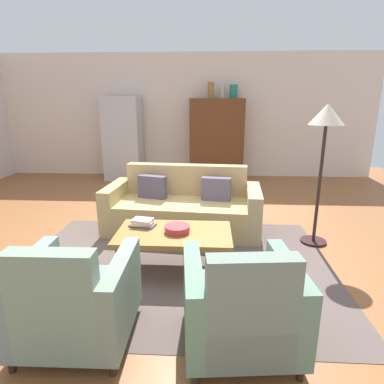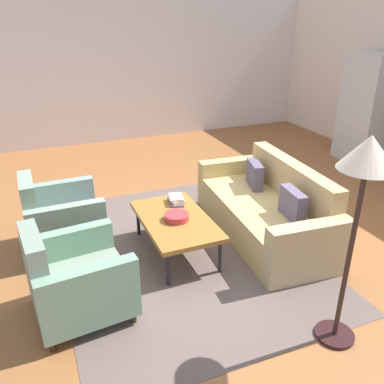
% 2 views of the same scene
% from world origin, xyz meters
% --- Properties ---
extents(ground_plane, '(10.43, 10.43, 0.00)m').
position_xyz_m(ground_plane, '(0.00, 0.00, 0.00)').
color(ground_plane, brown).
extents(wall_left, '(0.12, 8.08, 2.80)m').
position_xyz_m(wall_left, '(-4.35, 0.00, 1.40)').
color(wall_left, silver).
rests_on(wall_left, ground).
extents(area_rug, '(3.40, 2.60, 0.01)m').
position_xyz_m(area_rug, '(0.21, -0.55, 0.00)').
color(area_rug, brown).
rests_on(area_rug, ground).
extents(couch, '(2.16, 1.06, 0.86)m').
position_xyz_m(couch, '(0.22, 0.59, 0.29)').
color(couch, tan).
rests_on(couch, ground).
extents(coffee_table, '(1.20, 0.70, 0.42)m').
position_xyz_m(coffee_table, '(0.21, -0.60, 0.39)').
color(coffee_table, black).
rests_on(coffee_table, ground).
extents(armchair_left, '(0.81, 0.81, 0.88)m').
position_xyz_m(armchair_left, '(-0.39, -1.76, 0.34)').
color(armchair_left, black).
rests_on(armchair_left, ground).
extents(armchair_right, '(0.87, 0.87, 0.88)m').
position_xyz_m(armchair_right, '(0.82, -1.76, 0.34)').
color(armchair_right, '#2C201D').
rests_on(armchair_right, ground).
extents(fruit_bowl, '(0.26, 0.26, 0.07)m').
position_xyz_m(fruit_bowl, '(0.24, -0.60, 0.46)').
color(fruit_bowl, '#B53136').
rests_on(fruit_bowl, coffee_table).
extents(book_stack, '(0.30, 0.21, 0.08)m').
position_xyz_m(book_stack, '(-0.15, -0.46, 0.46)').
color(book_stack, '#61546C').
rests_on(book_stack, coffee_table).
extents(refrigerator, '(0.80, 0.73, 1.85)m').
position_xyz_m(refrigerator, '(-1.40, 3.59, 0.93)').
color(refrigerator, '#B7BABF').
rests_on(refrigerator, ground).
extents(floor_lamp, '(0.40, 0.40, 1.72)m').
position_xyz_m(floor_lamp, '(1.91, 0.17, 1.44)').
color(floor_lamp, black).
rests_on(floor_lamp, ground).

